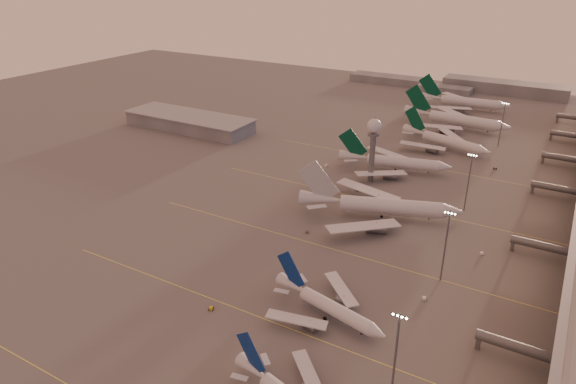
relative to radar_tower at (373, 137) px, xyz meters
The scene contains 22 objects.
ground 121.92m from the radar_tower, 92.39° to the right, with size 700.00×700.00×0.00m, color #504D4D.
taxiway_markings 71.83m from the radar_tower, 68.66° to the right, with size 180.00×185.25×0.02m.
hangar 127.68m from the radar_tower, behind, with size 82.00×27.00×8.50m.
radar_tower is the anchor object (origin of this frame).
mast_a 131.38m from the radar_tower, 66.17° to the right, with size 3.60×0.56×25.00m.
mast_b 82.32m from the radar_tower, 52.43° to the right, with size 3.60×0.56×25.00m.
mast_c 46.66m from the radar_tower, 12.53° to the right, with size 3.60×0.56×25.00m.
mast_d 91.11m from the radar_tower, 61.74° to the left, with size 3.60×0.56×25.00m.
distant_horizon 205.86m from the radar_tower, 90.67° to the left, with size 165.00×37.50×9.00m.
narrowbody_mid 105.18m from the radar_tower, 74.95° to the right, with size 38.94×30.72×15.45m.
widebody_white 41.84m from the radar_tower, 63.06° to the right, with size 62.13×48.96×22.75m.
greentail_a 24.52m from the radar_tower, 70.73° to the left, with size 53.86×43.01×19.87m.
greentail_b 65.95m from the radar_tower, 73.23° to the left, with size 51.71×41.09×19.49m.
greentail_c 103.10m from the radar_tower, 81.84° to the left, with size 65.29×52.57×23.71m.
greentail_d 148.35m from the radar_tower, 86.73° to the left, with size 61.55×49.57×22.35m.
gsv_tug_mid 116.22m from the radar_tower, 92.17° to the right, with size 3.31×3.75×0.92m.
gsv_truck_b 94.33m from the radar_tower, 57.90° to the right, with size 5.95×3.56×2.27m.
gsv_truck_c 62.36m from the radar_tower, 91.38° to the right, with size 5.27×3.14×2.01m.
gsv_catering_b 74.74m from the radar_tower, 35.93° to the right, with size 5.04×3.02×3.86m.
gsv_tug_far 24.95m from the radar_tower, 90.71° to the right, with size 3.42×3.89×0.95m.
gsv_truck_d 32.54m from the radar_tower, 167.49° to the left, with size 3.57×6.28×2.40m.
gsv_tug_hangar 67.82m from the radar_tower, 42.34° to the left, with size 3.68×2.36×1.01m.
Camera 1 is at (81.89, -89.32, 94.26)m, focal length 32.00 mm.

